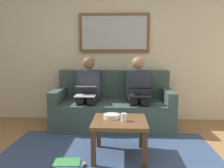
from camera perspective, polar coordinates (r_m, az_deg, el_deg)
wall_rear at (r=4.41m, az=0.58°, el=8.62°), size 6.00×0.12×2.60m
area_rug at (r=2.92m, az=-0.86°, el=-16.92°), size 2.60×1.80×0.01m
couch at (r=4.02m, az=0.29°, el=-5.43°), size 1.89×0.90×0.90m
framed_mirror at (r=4.33m, az=0.53°, el=11.96°), size 1.23×0.05×0.67m
coffee_table at (r=2.83m, az=1.78°, el=-9.74°), size 0.62×0.62×0.44m
cup at (r=2.76m, az=2.79°, el=-7.82°), size 0.07×0.07×0.09m
bowl at (r=2.87m, az=-0.09°, el=-7.60°), size 0.19×0.19×0.05m
person_left at (r=3.90m, az=6.17°, el=-1.44°), size 0.38×0.58×1.14m
laptop_black at (r=3.65m, az=6.40°, el=-1.79°), size 0.34×0.32×0.14m
person_right at (r=3.94m, az=-5.62°, el=-1.35°), size 0.38×0.58×1.14m
laptop_silver at (r=3.70m, az=-6.17°, el=-1.56°), size 0.31×0.36×0.15m
magazine_stack at (r=2.73m, az=-10.23°, el=-18.17°), size 0.35×0.27×0.05m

